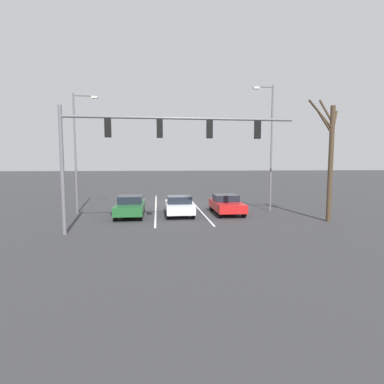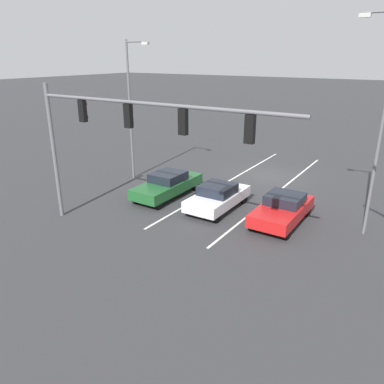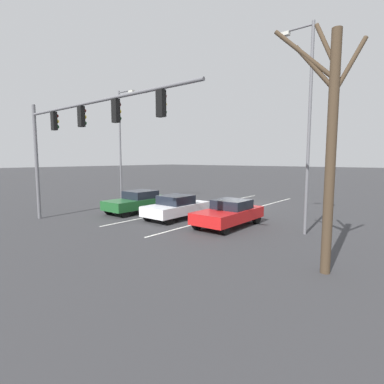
{
  "view_description": "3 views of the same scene",
  "coord_description": "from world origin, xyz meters",
  "px_view_note": "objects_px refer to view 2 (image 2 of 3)",
  "views": [
    {
      "loc": [
        1.57,
        27.97,
        3.68
      ],
      "look_at": [
        -0.74,
        8.11,
        1.75
      ],
      "focal_mm": 28.0,
      "sensor_mm": 36.0,
      "label": 1
    },
    {
      "loc": [
        -8.83,
        23.33,
        7.73
      ],
      "look_at": [
        0.72,
        8.51,
        1.28
      ],
      "focal_mm": 35.0,
      "sensor_mm": 36.0,
      "label": 2
    },
    {
      "loc": [
        -11.63,
        19.89,
        3.5
      ],
      "look_at": [
        -1.48,
        7.45,
        1.73
      ],
      "focal_mm": 28.0,
      "sensor_mm": 36.0,
      "label": 3
    }
  ],
  "objects_px": {
    "car_darkgreen_rightlane_front": "(168,184)",
    "traffic_signal_gantry": "(118,127)",
    "street_lamp_left_shoulder": "(380,117)",
    "street_lamp_right_shoulder": "(132,103)",
    "car_red_leftlane_front": "(282,209)",
    "car_white_midlane_front": "(218,196)"
  },
  "relations": [
    {
      "from": "street_lamp_right_shoulder",
      "to": "car_white_midlane_front",
      "type": "bearing_deg",
      "value": 166.56
    },
    {
      "from": "street_lamp_right_shoulder",
      "to": "car_red_leftlane_front",
      "type": "bearing_deg",
      "value": 172.05
    },
    {
      "from": "car_darkgreen_rightlane_front",
      "to": "car_white_midlane_front",
      "type": "bearing_deg",
      "value": 177.81
    },
    {
      "from": "street_lamp_left_shoulder",
      "to": "traffic_signal_gantry",
      "type": "bearing_deg",
      "value": 34.37
    },
    {
      "from": "car_red_leftlane_front",
      "to": "street_lamp_right_shoulder",
      "type": "bearing_deg",
      "value": -7.95
    },
    {
      "from": "car_darkgreen_rightlane_front",
      "to": "traffic_signal_gantry",
      "type": "bearing_deg",
      "value": 104.95
    },
    {
      "from": "street_lamp_right_shoulder",
      "to": "street_lamp_left_shoulder",
      "type": "xyz_separation_m",
      "value": [
        -14.22,
        0.65,
        0.4
      ]
    },
    {
      "from": "car_white_midlane_front",
      "to": "street_lamp_right_shoulder",
      "type": "bearing_deg",
      "value": -13.44
    },
    {
      "from": "car_white_midlane_front",
      "to": "street_lamp_left_shoulder",
      "type": "height_order",
      "value": "street_lamp_left_shoulder"
    },
    {
      "from": "car_darkgreen_rightlane_front",
      "to": "street_lamp_left_shoulder",
      "type": "bearing_deg",
      "value": -174.78
    },
    {
      "from": "car_darkgreen_rightlane_front",
      "to": "traffic_signal_gantry",
      "type": "relative_size",
      "value": 0.39
    },
    {
      "from": "car_darkgreen_rightlane_front",
      "to": "street_lamp_left_shoulder",
      "type": "relative_size",
      "value": 0.51
    },
    {
      "from": "car_red_leftlane_front",
      "to": "street_lamp_right_shoulder",
      "type": "distance_m",
      "value": 11.61
    },
    {
      "from": "car_red_leftlane_front",
      "to": "traffic_signal_gantry",
      "type": "bearing_deg",
      "value": 44.03
    },
    {
      "from": "car_darkgreen_rightlane_front",
      "to": "traffic_signal_gantry",
      "type": "xyz_separation_m",
      "value": [
        -1.39,
        5.2,
        4.24
      ]
    },
    {
      "from": "traffic_signal_gantry",
      "to": "street_lamp_left_shoulder",
      "type": "xyz_separation_m",
      "value": [
        -8.99,
        -6.15,
        0.36
      ]
    },
    {
      "from": "car_white_midlane_front",
      "to": "traffic_signal_gantry",
      "type": "height_order",
      "value": "traffic_signal_gantry"
    },
    {
      "from": "car_white_midlane_front",
      "to": "car_red_leftlane_front",
      "type": "xyz_separation_m",
      "value": [
        -3.47,
        -0.23,
        0.0
      ]
    },
    {
      "from": "car_darkgreen_rightlane_front",
      "to": "street_lamp_right_shoulder",
      "type": "distance_m",
      "value": 5.92
    },
    {
      "from": "traffic_signal_gantry",
      "to": "street_lamp_right_shoulder",
      "type": "relative_size",
      "value": 1.41
    },
    {
      "from": "traffic_signal_gantry",
      "to": "street_lamp_right_shoulder",
      "type": "height_order",
      "value": "street_lamp_right_shoulder"
    },
    {
      "from": "street_lamp_left_shoulder",
      "to": "street_lamp_right_shoulder",
      "type": "bearing_deg",
      "value": -2.63
    }
  ]
}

